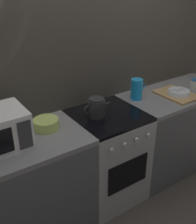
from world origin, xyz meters
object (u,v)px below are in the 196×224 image
(stove_unit, at_px, (107,157))
(pitcher, at_px, (137,89))
(mixing_bowl, at_px, (46,124))
(kettle, at_px, (97,108))
(dish_pile, at_px, (178,93))
(spice_jar, at_px, (194,84))

(stove_unit, distance_m, pitcher, 0.70)
(mixing_bowl, xyz_separation_m, pitcher, (0.96, 0.03, 0.06))
(stove_unit, xyz_separation_m, kettle, (-0.10, 0.03, 0.53))
(stove_unit, xyz_separation_m, mixing_bowl, (-0.54, 0.08, 0.49))
(dish_pile, bearing_deg, spice_jar, 7.68)
(pitcher, xyz_separation_m, dish_pile, (0.39, -0.17, -0.08))
(kettle, relative_size, mixing_bowl, 1.42)
(dish_pile, relative_size, spice_jar, 3.81)
(kettle, height_order, dish_pile, kettle)
(mixing_bowl, distance_m, pitcher, 0.96)
(kettle, height_order, pitcher, pitcher)
(kettle, xyz_separation_m, dish_pile, (0.91, -0.09, -0.06))
(mixing_bowl, relative_size, pitcher, 1.00)
(dish_pile, xyz_separation_m, spice_jar, (0.29, 0.04, 0.03))
(mixing_bowl, height_order, spice_jar, spice_jar)
(stove_unit, height_order, mixing_bowl, mixing_bowl)
(mixing_bowl, relative_size, dish_pile, 0.50)
(kettle, distance_m, pitcher, 0.53)
(dish_pile, bearing_deg, pitcher, 155.88)
(pitcher, relative_size, dish_pile, 0.50)
(mixing_bowl, bearing_deg, spice_jar, -3.70)
(pitcher, distance_m, dish_pile, 0.43)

